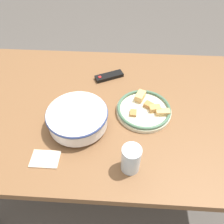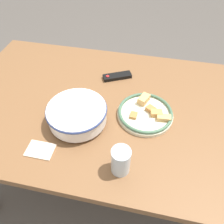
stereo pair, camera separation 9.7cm
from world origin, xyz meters
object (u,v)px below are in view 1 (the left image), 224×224
(food_plate, at_px, (144,109))
(tv_remote, at_px, (109,76))
(drinking_glass, at_px, (131,159))
(noodle_bowl, at_px, (78,118))

(food_plate, height_order, tv_remote, food_plate)
(tv_remote, xyz_separation_m, drinking_glass, (0.12, -0.54, 0.05))
(noodle_bowl, bearing_deg, drinking_glass, -40.05)
(drinking_glass, bearing_deg, tv_remote, 102.31)
(noodle_bowl, bearing_deg, food_plate, 18.97)
(tv_remote, height_order, drinking_glass, drinking_glass)
(noodle_bowl, height_order, food_plate, noodle_bowl)
(noodle_bowl, relative_size, tv_remote, 1.65)
(tv_remote, relative_size, drinking_glass, 1.32)
(noodle_bowl, xyz_separation_m, drinking_glass, (0.23, -0.19, 0.01))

